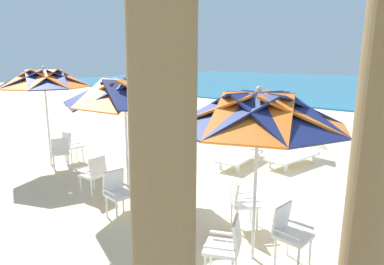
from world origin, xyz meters
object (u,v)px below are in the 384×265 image
at_px(plastic_chair_5, 161,175).
at_px(palm_tree_3, 162,20).
at_px(plastic_chair_0, 241,200).
at_px(plastic_chair_4, 94,173).
at_px(sun_lounger_1, 297,154).
at_px(sun_lounger_0, 383,178).
at_px(plastic_chair_7, 60,151).
at_px(beach_umbrella_1, 125,93).
at_px(sun_lounger_2, 244,153).
at_px(plastic_chair_3, 117,191).
at_px(plastic_chair_2, 289,231).
at_px(plastic_chair_1, 227,245).
at_px(plastic_chair_6, 71,145).
at_px(beach_umbrella_0, 258,112).
at_px(beach_ball, 369,158).
at_px(beach_umbrella_2, 44,79).

distance_m(plastic_chair_5, palm_tree_3, 6.22).
distance_m(plastic_chair_0, plastic_chair_4, 3.27).
bearing_deg(sun_lounger_1, sun_lounger_0, -16.08).
distance_m(plastic_chair_7, sun_lounger_0, 7.80).
distance_m(beach_umbrella_1, sun_lounger_2, 4.12).
bearing_deg(sun_lounger_1, plastic_chair_4, -114.94).
height_order(plastic_chair_4, sun_lounger_0, plastic_chair_4).
height_order(plastic_chair_3, palm_tree_3, palm_tree_3).
relative_size(plastic_chair_2, plastic_chair_3, 1.00).
bearing_deg(sun_lounger_2, plastic_chair_5, -89.36).
height_order(plastic_chair_1, plastic_chair_6, same).
xyz_separation_m(beach_umbrella_0, plastic_chair_6, (-6.45, 0.95, -1.69)).
bearing_deg(plastic_chair_0, palm_tree_3, -61.95).
relative_size(plastic_chair_4, plastic_chair_6, 1.00).
xyz_separation_m(plastic_chair_4, sun_lounger_0, (4.61, 4.30, -0.22)).
relative_size(plastic_chair_4, beach_ball, 2.64).
bearing_deg(plastic_chair_3, plastic_chair_2, 11.36).
height_order(plastic_chair_7, sun_lounger_0, plastic_chair_7).
xyz_separation_m(plastic_chair_1, beach_umbrella_2, (-6.65, 1.11, 1.83)).
bearing_deg(plastic_chair_3, plastic_chair_1, -5.88).
height_order(plastic_chair_0, beach_umbrella_2, beach_umbrella_2).
xyz_separation_m(beach_umbrella_1, sun_lounger_1, (1.73, 4.51, -1.91)).
bearing_deg(sun_lounger_1, plastic_chair_3, -101.74).
distance_m(plastic_chair_1, plastic_chair_5, 3.01).
bearing_deg(plastic_chair_2, sun_lounger_1, 113.20).
relative_size(beach_umbrella_2, plastic_chair_7, 3.09).
height_order(plastic_chair_5, beach_ball, plastic_chair_5).
relative_size(plastic_chair_2, sun_lounger_1, 0.39).
distance_m(plastic_chair_1, plastic_chair_2, 1.00).
xyz_separation_m(sun_lounger_2, beach_ball, (2.66, 2.26, -0.12)).
bearing_deg(beach_ball, plastic_chair_4, -121.16).
relative_size(plastic_chair_5, sun_lounger_2, 0.39).
bearing_deg(plastic_chair_3, beach_umbrella_1, 129.47).
distance_m(beach_umbrella_1, sun_lounger_0, 5.89).
height_order(beach_umbrella_2, sun_lounger_2, beach_umbrella_2).
relative_size(plastic_chair_1, plastic_chair_5, 1.00).
relative_size(plastic_chair_3, sun_lounger_2, 0.39).
xyz_separation_m(beach_umbrella_0, sun_lounger_2, (-2.69, 3.98, -1.91)).
bearing_deg(beach_umbrella_2, beach_umbrella_0, -3.77).
bearing_deg(sun_lounger_2, plastic_chair_0, -58.33).
height_order(sun_lounger_1, palm_tree_3, palm_tree_3).
xyz_separation_m(beach_umbrella_0, beach_umbrella_2, (-6.66, 0.44, 0.14)).
distance_m(plastic_chair_3, beach_ball, 7.14).
bearing_deg(plastic_chair_7, sun_lounger_1, 44.98).
bearing_deg(plastic_chair_4, sun_lounger_2, 74.09).
xyz_separation_m(plastic_chair_7, sun_lounger_0, (6.80, 3.83, -0.22)).
xyz_separation_m(beach_umbrella_0, beach_umbrella_1, (-3.27, 0.37, 0.00)).
xyz_separation_m(plastic_chair_1, plastic_chair_7, (-6.03, 1.06, 0.00)).
height_order(plastic_chair_5, sun_lounger_0, plastic_chair_5).
xyz_separation_m(plastic_chair_1, plastic_chair_5, (-2.65, 1.42, 0.00)).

